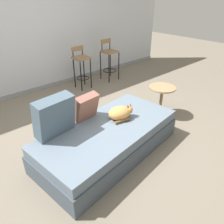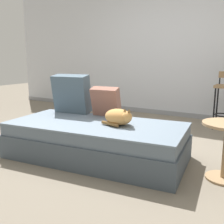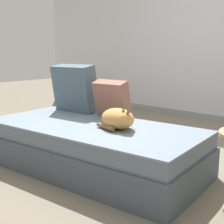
{
  "view_description": "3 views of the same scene",
  "coord_description": "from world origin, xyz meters",
  "px_view_note": "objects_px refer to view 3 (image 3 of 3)",
  "views": [
    {
      "loc": [
        -1.53,
        -2.19,
        1.96
      ],
      "look_at": [
        0.15,
        -0.3,
        0.52
      ],
      "focal_mm": 35.0,
      "sensor_mm": 36.0,
      "label": 1
    },
    {
      "loc": [
        1.6,
        -2.71,
        1.1
      ],
      "look_at": [
        0.15,
        -0.3,
        0.52
      ],
      "focal_mm": 42.0,
      "sensor_mm": 36.0,
      "label": 2
    },
    {
      "loc": [
        1.95,
        -2.21,
        1.04
      ],
      "look_at": [
        0.15,
        -0.3,
        0.52
      ],
      "focal_mm": 50.0,
      "sensor_mm": 36.0,
      "label": 3
    }
  ],
  "objects_px": {
    "throw_pillow_corner": "(75,88)",
    "throw_pillow_middle": "(112,99)",
    "couch": "(92,146)",
    "cat": "(118,119)"
  },
  "relations": [
    {
      "from": "cat",
      "to": "couch",
      "type": "bearing_deg",
      "value": -168.67
    },
    {
      "from": "throw_pillow_corner",
      "to": "cat",
      "type": "distance_m",
      "value": 0.89
    },
    {
      "from": "couch",
      "to": "throw_pillow_corner",
      "type": "xyz_separation_m",
      "value": [
        -0.58,
        0.3,
        0.45
      ]
    },
    {
      "from": "throw_pillow_middle",
      "to": "cat",
      "type": "xyz_separation_m",
      "value": [
        0.35,
        -0.3,
        -0.1
      ]
    },
    {
      "from": "couch",
      "to": "throw_pillow_middle",
      "type": "relative_size",
      "value": 5.64
    },
    {
      "from": "throw_pillow_corner",
      "to": "throw_pillow_middle",
      "type": "height_order",
      "value": "throw_pillow_corner"
    },
    {
      "from": "throw_pillow_corner",
      "to": "cat",
      "type": "xyz_separation_m",
      "value": [
        0.84,
        -0.24,
        -0.16
      ]
    },
    {
      "from": "couch",
      "to": "cat",
      "type": "xyz_separation_m",
      "value": [
        0.26,
        0.05,
        0.28
      ]
    },
    {
      "from": "couch",
      "to": "throw_pillow_middle",
      "type": "height_order",
      "value": "throw_pillow_middle"
    },
    {
      "from": "throw_pillow_corner",
      "to": "throw_pillow_middle",
      "type": "distance_m",
      "value": 0.49
    }
  ]
}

